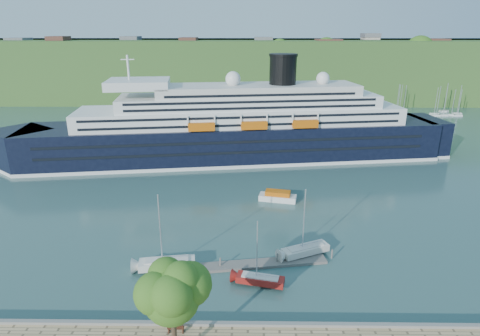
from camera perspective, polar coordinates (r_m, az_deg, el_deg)
ground at (r=43.10m, az=-3.29°, el=-22.23°), size 400.00×400.00×0.00m
far_hillside at (r=177.98m, az=-0.11°, el=13.94°), size 400.00×50.00×24.00m
quay_coping at (r=42.20m, az=-3.34°, el=-21.24°), size 220.00×0.50×0.30m
cruise_ship at (r=89.92m, az=-0.98°, el=8.48°), size 105.46×29.26×23.44m
park_bench at (r=41.63m, az=-9.10°, el=-21.49°), size 1.63×0.67×1.04m
promenade_tree at (r=36.03m, az=-9.57°, el=-19.11°), size 6.43×6.43×10.65m
floating_pontoon at (r=52.59m, az=3.31°, el=-13.39°), size 16.51×4.46×0.36m
sailboat_white_near at (r=49.78m, az=-10.60°, el=-9.42°), size 7.84×3.17×9.84m
sailboat_red at (r=46.80m, az=2.95°, el=-12.39°), size 6.41×3.08×7.98m
sailboat_white_far at (r=52.81m, az=9.50°, el=-7.99°), size 7.29×4.75×9.19m
tender_launch at (r=70.36m, az=5.38°, el=-3.95°), size 6.82×3.55×1.80m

